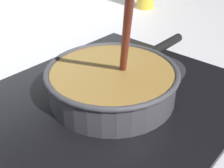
# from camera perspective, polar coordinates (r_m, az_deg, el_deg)

# --- Properties ---
(ground) EXTENTS (2.40, 1.60, 0.04)m
(ground) POSITION_cam_1_polar(r_m,az_deg,el_deg) (0.53, -0.98, -11.52)
(ground) COLOR #B7B7BC
(hob_plate) EXTENTS (0.56, 0.48, 0.01)m
(hob_plate) POSITION_cam_1_polar(r_m,az_deg,el_deg) (0.59, 0.00, -3.09)
(hob_plate) COLOR black
(hob_plate) RESTS_ON ground
(burner_ring) EXTENTS (0.17, 0.17, 0.01)m
(burner_ring) POSITION_cam_1_polar(r_m,az_deg,el_deg) (0.59, 0.00, -2.29)
(burner_ring) COLOR #592D0C
(burner_ring) RESTS_ON hob_plate
(spare_burner) EXTENTS (0.15, 0.15, 0.01)m
(spare_burner) POSITION_cam_1_polar(r_m,az_deg,el_deg) (0.70, 8.78, 3.20)
(spare_burner) COLOR #262628
(spare_burner) RESTS_ON hob_plate
(cooking_pan) EXTENTS (0.40, 0.27, 0.26)m
(cooking_pan) POSITION_cam_1_polar(r_m,az_deg,el_deg) (0.57, 0.11, 0.51)
(cooking_pan) COLOR #38383D
(cooking_pan) RESTS_ON hob_plate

